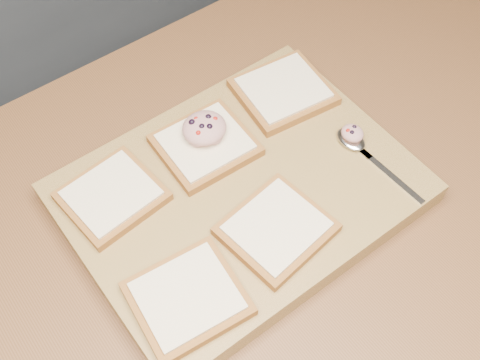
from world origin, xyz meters
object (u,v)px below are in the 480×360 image
Objects in this scene: cutting_board at (240,193)px; tuna_salad_dollop at (204,128)px; bread_far_center at (205,145)px; spoon at (357,145)px.

cutting_board is 0.10m from tuna_salad_dollop.
bread_far_center is 0.03m from tuna_salad_dollop.
spoon is (0.17, -0.05, 0.02)m from cutting_board.
bread_far_center is (-0.00, 0.08, 0.03)m from cutting_board.
tuna_salad_dollop reaches higher than cutting_board.
tuna_salad_dollop is (0.01, 0.09, 0.05)m from cutting_board.
spoon is at bearing -15.03° from cutting_board.
spoon is at bearing -39.01° from tuna_salad_dollop.
bread_far_center is at bearing 143.85° from spoon.
bread_far_center is 0.22m from spoon.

